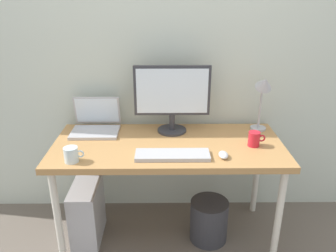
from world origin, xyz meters
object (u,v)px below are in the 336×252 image
(desk_lamp, at_px, (263,91))
(glass_cup, at_px, (71,155))
(wastebasket, at_px, (209,220))
(laptop, at_px, (96,123))
(coffee_mug, at_px, (254,139))
(desk, at_px, (168,152))
(keyboard, at_px, (172,155))
(computer_tower, at_px, (87,212))
(monitor, at_px, (172,95))
(mouse, at_px, (223,155))

(desk_lamp, xyz_separation_m, glass_cup, (-1.19, -0.44, -0.24))
(glass_cup, distance_m, wastebasket, 1.06)
(laptop, distance_m, coffee_mug, 1.07)
(desk_lamp, bearing_deg, desk, -162.93)
(keyboard, relative_size, computer_tower, 1.05)
(monitor, height_order, keyboard, monitor)
(keyboard, distance_m, coffee_mug, 0.54)
(glass_cup, relative_size, wastebasket, 0.39)
(desk, xyz_separation_m, coffee_mug, (0.54, -0.04, 0.11))
(laptop, distance_m, glass_cup, 0.46)
(keyboard, relative_size, coffee_mug, 4.06)
(monitor, height_order, computer_tower, monitor)
(mouse, height_order, wastebasket, mouse)
(mouse, height_order, glass_cup, glass_cup)
(coffee_mug, bearing_deg, keyboard, -164.36)
(laptop, distance_m, computer_tower, 0.62)
(desk, xyz_separation_m, laptop, (-0.50, 0.21, 0.12))
(monitor, distance_m, wastebasket, 0.90)
(coffee_mug, distance_m, wastebasket, 0.67)
(monitor, bearing_deg, wastebasket, -44.39)
(monitor, height_order, glass_cup, monitor)
(monitor, relative_size, glass_cup, 4.35)
(desk, height_order, coffee_mug, coffee_mug)
(keyboard, bearing_deg, laptop, 142.58)
(desk, relative_size, keyboard, 3.35)
(monitor, bearing_deg, keyboard, -90.72)
(mouse, xyz_separation_m, glass_cup, (-0.88, -0.04, 0.03))
(monitor, bearing_deg, laptop, 178.22)
(coffee_mug, relative_size, glass_cup, 0.93)
(desk, height_order, mouse, mouse)
(desk_lamp, xyz_separation_m, computer_tower, (-1.20, -0.23, -0.80))
(laptop, height_order, desk_lamp, desk_lamp)
(keyboard, relative_size, wastebasket, 1.47)
(desk_lamp, relative_size, computer_tower, 0.97)
(computer_tower, bearing_deg, monitor, 21.24)
(keyboard, bearing_deg, mouse, -2.08)
(monitor, xyz_separation_m, wastebasket, (0.25, -0.25, -0.83))
(laptop, bearing_deg, glass_cup, -97.19)
(glass_cup, bearing_deg, desk_lamp, 20.11)
(monitor, xyz_separation_m, computer_tower, (-0.59, -0.23, -0.77))
(desk_lamp, height_order, keyboard, desk_lamp)
(laptop, relative_size, mouse, 3.56)
(monitor, relative_size, laptop, 1.59)
(glass_cup, relative_size, computer_tower, 0.28)
(keyboard, distance_m, computer_tower, 0.80)
(mouse, xyz_separation_m, coffee_mug, (0.22, 0.16, 0.03))
(desk_lamp, bearing_deg, mouse, -128.47)
(wastebasket, bearing_deg, computer_tower, 178.63)
(computer_tower, relative_size, wastebasket, 1.40)
(desk_lamp, xyz_separation_m, wastebasket, (-0.35, -0.25, -0.86))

